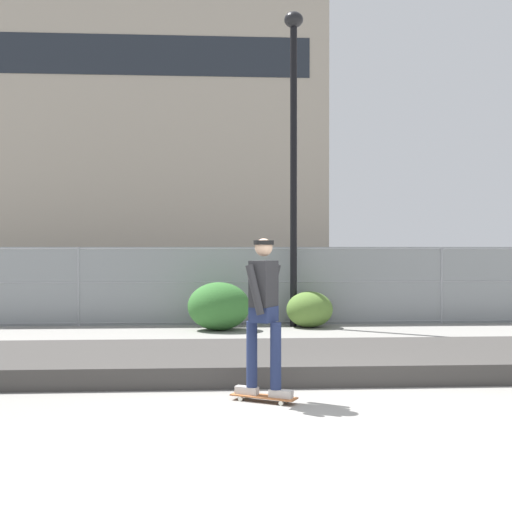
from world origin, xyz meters
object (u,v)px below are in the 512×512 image
Objects in this scene: skater at (264,306)px; parked_car_near at (140,282)px; skateboard at (264,397)px; street_lamp at (294,133)px; shrub_center at (310,309)px; shrub_left at (219,306)px.

skater is 0.41× the size of parked_car_near.
skateboard is 8.73m from street_lamp.
street_lamp is 1.63× the size of parked_car_near.
parked_car_near is (-2.77, 11.46, 0.78)m from skateboard.
parked_car_near is at bearing 134.73° from street_lamp.
shrub_center reaches higher than skateboard.
shrub_left reaches higher than skateboard.
shrub_left reaches higher than shrub_center.
skater is 7.41m from shrub_center.
shrub_left is 1.29× the size of shrub_center.
skateboard is at bearing -102.38° from shrub_center.
street_lamp is at bearing 80.55° from skateboard.
skater is at bearing 99.46° from skateboard.
shrub_left is (-0.50, 6.80, -0.60)m from skater.
parked_car_near is at bearing 103.58° from skater.
street_lamp is 6.83× the size of shrub_center.
parked_car_near reaches higher than shrub_center.
street_lamp reaches higher than skateboard.
shrub_left is (-0.50, 6.80, 0.48)m from skateboard.
shrub_center is at bearing -44.37° from parked_car_near.
street_lamp reaches higher than shrub_left.
shrub_center is (2.08, 0.41, -0.12)m from shrub_left.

